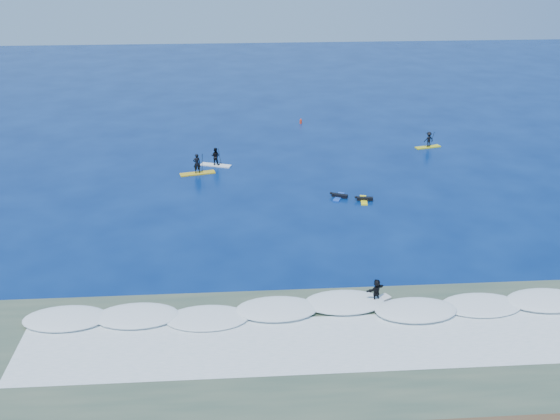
{
  "coord_description": "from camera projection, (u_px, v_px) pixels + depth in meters",
  "views": [
    {
      "loc": [
        -4.87,
        -40.15,
        20.5
      ],
      "look_at": [
        -1.94,
        2.97,
        0.6
      ],
      "focal_mm": 40.0,
      "sensor_mm": 36.0,
      "label": 1
    }
  ],
  "objects": [
    {
      "name": "prone_paddler_near",
      "position": [
        364.0,
        199.0,
        50.59
      ],
      "size": [
        1.5,
        1.93,
        0.39
      ],
      "rotation": [
        0.0,
        0.0,
        1.45
      ],
      "color": "yellow",
      "rests_on": "ground"
    },
    {
      "name": "whitewater",
      "position": [
        336.0,
        343.0,
        33.48
      ],
      "size": [
        34.0,
        5.0,
        0.02
      ],
      "primitive_type": "cube",
      "color": "silver",
      "rests_on": "ground"
    },
    {
      "name": "sup_paddler_center",
      "position": [
        216.0,
        158.0,
        57.68
      ],
      "size": [
        2.95,
        1.59,
        2.01
      ],
      "rotation": [
        0.0,
        0.0,
        -0.32
      ],
      "color": "white",
      "rests_on": "ground"
    },
    {
      "name": "prone_paddler_far",
      "position": [
        339.0,
        196.0,
        51.18
      ],
      "size": [
        1.47,
        1.95,
        0.4
      ],
      "rotation": [
        0.0,
        0.0,
        1.16
      ],
      "color": "#1845B5",
      "rests_on": "ground"
    },
    {
      "name": "breaking_wave",
      "position": [
        328.0,
        311.0,
        36.2
      ],
      "size": [
        40.0,
        6.0,
        0.3
      ],
      "primitive_type": "cube",
      "color": "white",
      "rests_on": "ground"
    },
    {
      "name": "wave_surfer",
      "position": [
        376.0,
        292.0,
        36.56
      ],
      "size": [
        2.09,
        1.58,
        1.52
      ],
      "rotation": [
        0.0,
        0.0,
        0.54
      ],
      "color": "silver",
      "rests_on": "breaking_wave"
    },
    {
      "name": "ground",
      "position": [
        309.0,
        234.0,
        45.26
      ],
      "size": [
        160.0,
        160.0,
        0.0
      ],
      "primitive_type": "plane",
      "color": "#04194D",
      "rests_on": "ground"
    },
    {
      "name": "shallow_water",
      "position": [
        339.0,
        355.0,
        32.57
      ],
      "size": [
        90.0,
        13.0,
        0.01
      ],
      "primitive_type": "cube",
      "color": "#344738",
      "rests_on": "ground"
    },
    {
      "name": "sup_paddler_right",
      "position": [
        429.0,
        141.0,
        62.41
      ],
      "size": [
        2.73,
        1.31,
        1.86
      ],
      "rotation": [
        0.0,
        0.0,
        0.25
      ],
      "color": "gold",
      "rests_on": "ground"
    },
    {
      "name": "sup_paddler_left",
      "position": [
        197.0,
        167.0,
        55.81
      ],
      "size": [
        3.23,
        1.47,
        2.2
      ],
      "rotation": [
        0.0,
        0.0,
        0.23
      ],
      "color": "gold",
      "rests_on": "ground"
    },
    {
      "name": "marker_buoy",
      "position": [
        301.0,
        121.0,
        70.05
      ],
      "size": [
        0.27,
        0.27,
        0.64
      ],
      "rotation": [
        0.0,
        0.0,
        0.03
      ],
      "color": "red",
      "rests_on": "ground"
    }
  ]
}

